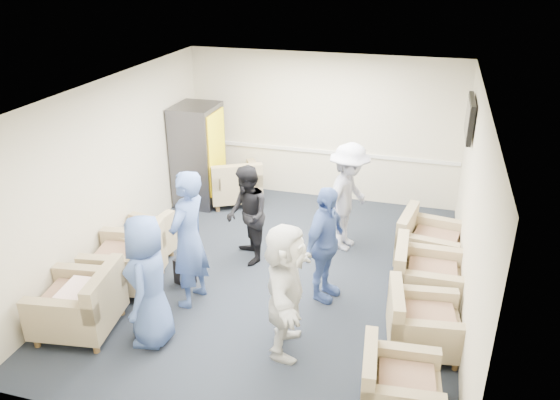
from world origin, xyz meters
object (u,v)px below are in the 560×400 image
(armchair_left_far, at_px, (142,243))
(armchair_right_midfar, at_px, (423,279))
(armchair_left_mid, at_px, (129,263))
(person_back_left, at_px, (247,215))
(person_back_right, at_px, (348,197))
(armchair_corner, at_px, (235,185))
(person_front_right, at_px, (286,290))
(armchair_right_midnear, at_px, (419,324))
(person_mid_left, at_px, (188,239))
(vending_machine, at_px, (198,155))
(armchair_right_near, at_px, (395,388))
(person_mid_right, at_px, (325,244))
(armchair_right_far, at_px, (426,245))
(person_front_left, at_px, (148,281))
(armchair_left_near, at_px, (82,306))

(armchair_left_far, relative_size, armchair_right_midfar, 1.02)
(armchair_left_mid, distance_m, person_back_left, 1.79)
(armchair_right_midfar, bearing_deg, person_back_right, 43.95)
(armchair_corner, height_order, person_front_right, person_front_right)
(person_back_left, bearing_deg, person_back_right, 89.60)
(armchair_right_midfar, xyz_separation_m, armchair_corner, (-3.47, 2.32, 0.01))
(armchair_right_midnear, distance_m, person_mid_left, 3.01)
(vending_machine, bearing_deg, armchair_right_near, -47.24)
(armchair_corner, bearing_deg, armchair_left_mid, 53.44)
(person_mid_right, bearing_deg, person_back_right, 14.35)
(armchair_right_far, xyz_separation_m, person_mid_left, (-2.95, -1.77, 0.58))
(armchair_right_midnear, relative_size, armchair_right_midfar, 1.04)
(armchair_corner, distance_m, person_back_right, 2.57)
(vending_machine, distance_m, person_mid_right, 3.74)
(armchair_corner, bearing_deg, armchair_right_far, 130.31)
(armchair_right_near, xyz_separation_m, person_front_left, (-2.88, 0.39, 0.50))
(armchair_right_far, height_order, vending_machine, vending_machine)
(person_mid_right, relative_size, person_front_right, 0.99)
(armchair_right_midnear, bearing_deg, armchair_left_mid, 78.47)
(armchair_right_midfar, distance_m, armchair_right_far, 0.96)
(armchair_left_far, bearing_deg, person_mid_left, 66.18)
(armchair_right_far, distance_m, person_back_right, 1.35)
(armchair_left_near, bearing_deg, person_mid_right, 111.61)
(armchair_left_near, relative_size, armchair_right_far, 1.02)
(armchair_left_mid, height_order, armchair_right_near, armchair_left_mid)
(armchair_corner, xyz_separation_m, person_mid_right, (2.19, -2.56, 0.44))
(armchair_left_mid, relative_size, armchair_corner, 0.85)
(armchair_right_midfar, bearing_deg, vending_machine, 60.83)
(armchair_right_midfar, height_order, person_mid_right, person_mid_right)
(person_front_left, relative_size, person_mid_right, 1.02)
(person_mid_left, distance_m, person_front_right, 1.57)
(armchair_left_near, xyz_separation_m, armchair_right_midfar, (3.95, 1.76, -0.01))
(vending_machine, xyz_separation_m, person_mid_right, (2.83, -2.44, -0.12))
(person_mid_left, bearing_deg, armchair_left_far, -114.97)
(armchair_left_far, height_order, person_front_right, person_front_right)
(armchair_left_far, height_order, vending_machine, vending_machine)
(armchair_left_mid, distance_m, person_front_left, 1.35)
(armchair_left_near, height_order, armchair_left_mid, armchair_left_mid)
(armchair_right_midfar, relative_size, vending_machine, 0.49)
(armchair_left_near, relative_size, person_mid_right, 0.64)
(armchair_corner, bearing_deg, person_mid_right, 102.16)
(armchair_right_midfar, distance_m, person_front_left, 3.52)
(armchair_left_mid, bearing_deg, armchair_right_far, 104.14)
(vending_machine, distance_m, person_mid_left, 3.23)
(person_front_left, bearing_deg, armchair_corner, 173.67)
(armchair_left_near, distance_m, armchair_left_mid, 1.04)
(armchair_left_far, xyz_separation_m, person_back_right, (2.85, 1.29, 0.54))
(person_back_left, relative_size, person_mid_right, 0.94)
(vending_machine, bearing_deg, person_back_left, -49.31)
(armchair_left_mid, height_order, armchair_right_far, armchair_left_mid)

